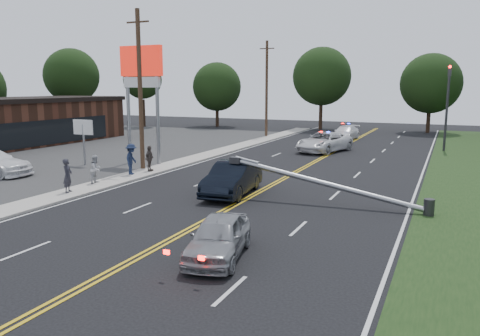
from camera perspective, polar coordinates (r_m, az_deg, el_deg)
The scene contains 22 objects.
ground at distance 16.07m, azimuth -10.19°, elevation -9.53°, with size 120.00×120.00×0.00m, color black.
sidewalk at distance 28.68m, azimuth -12.79°, elevation -0.89°, with size 1.80×70.00×0.12m, color #ABA49A.
centerline_yellow at distance 24.63m, azimuth 3.05°, elevation -2.53°, with size 0.36×80.00×0.00m, color gold.
pylon_sign at distance 32.67m, azimuth -11.90°, elevation 10.90°, with size 3.20×0.35×8.00m.
small_sign at distance 33.47m, azimuth -18.57°, elevation 4.28°, with size 1.60×0.14×3.10m.
traffic_signal at distance 42.45m, azimuth 23.97°, elevation 7.56°, with size 0.28×0.41×7.05m.
fallen_streetlight at distance 21.38m, azimuth 11.62°, elevation -2.15°, with size 9.36×0.44×1.91m.
utility_pole_mid at distance 30.28m, azimuth -12.08°, elevation 9.26°, with size 1.60×0.28×10.00m.
utility_pole_far at distance 49.76m, azimuth 3.26°, elevation 9.61°, with size 1.60×0.28×10.00m.
tree_3 at distance 62.05m, azimuth -19.84°, elevation 10.51°, with size 6.66×6.66×9.95m.
tree_4 at distance 64.40m, azimuth -11.81°, elevation 10.49°, with size 5.11×5.11×8.80m.
tree_5 at distance 63.28m, azimuth -2.83°, elevation 9.86°, with size 6.44×6.44×8.52m.
tree_6 at distance 59.73m, azimuth 9.94°, elevation 10.94°, with size 7.17×7.17×10.15m.
tree_7 at distance 58.88m, azimuth 22.24°, elevation 9.52°, with size 6.87×6.87×9.11m.
crashed_sedan at distance 23.17m, azimuth -0.94°, elevation -1.28°, with size 1.73×4.95×1.63m, color black.
waiting_sedan at distance 14.79m, azimuth -2.63°, elevation -8.39°, with size 1.57×3.90×1.33m, color gray.
emergency_a at distance 39.20m, azimuth 10.24°, elevation 3.14°, with size 2.67×5.79×1.61m, color silver.
emergency_b at distance 48.61m, azimuth 12.72°, elevation 4.21°, with size 1.96×4.82×1.40m, color white.
bystander_a at distance 24.66m, azimuth -20.27°, elevation -0.87°, with size 0.61×0.40×1.68m, color #282830.
bystander_b at distance 26.57m, azimuth -17.16°, elevation -0.12°, with size 0.74×0.58×1.53m, color #B3B4B8.
bystander_c at distance 28.62m, azimuth -13.10°, elevation 1.07°, with size 1.19×0.69×1.85m, color #18223C.
bystander_d at distance 29.51m, azimuth -10.99°, elevation 1.15°, with size 0.93×0.39×1.59m, color #524742.
Camera 1 is at (8.69, -12.44, 5.30)m, focal length 35.00 mm.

